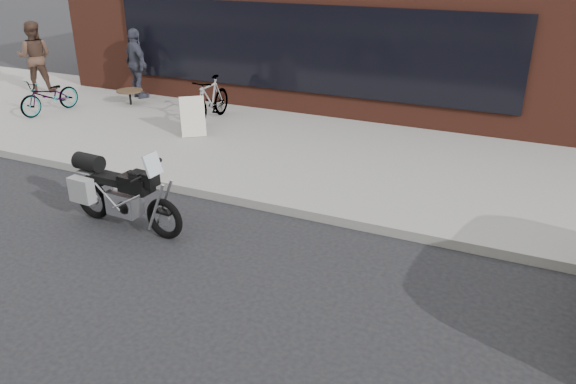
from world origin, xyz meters
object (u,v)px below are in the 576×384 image
object	(u,v)px
sandwich_sign	(192,115)
cafe_patron_right	(137,64)
bicycle_rear	(210,99)
cafe_patron_left	(35,57)
bicycle_front	(50,96)
motorcycle	(118,193)
cafe_table	(129,91)

from	to	relation	value
sandwich_sign	cafe_patron_right	bearing A→B (deg)	107.64
bicycle_rear	cafe_patron_left	xyz separation A→B (m)	(-5.89, 0.44, 0.45)
bicycle_front	cafe_patron_right	distance (m)	2.38
motorcycle	bicycle_front	xyz separation A→B (m)	(-5.38, 3.87, 0.01)
cafe_patron_right	motorcycle	bearing A→B (deg)	152.61
cafe_table	cafe_patron_right	size ratio (longest dim) A/B	0.36
motorcycle	bicycle_rear	distance (m)	5.14
cafe_table	motorcycle	bearing A→B (deg)	-51.99
sandwich_sign	cafe_patron_left	distance (m)	6.28
bicycle_rear	cafe_patron_right	xyz separation A→B (m)	(-2.91, 1.05, 0.40)
cafe_table	sandwich_sign	bearing A→B (deg)	-26.18
sandwich_sign	bicycle_front	bearing A→B (deg)	141.83
cafe_table	cafe_patron_left	bearing A→B (deg)	178.65
bicycle_front	sandwich_sign	xyz separation A→B (m)	(4.10, 0.02, -0.00)
motorcycle	bicycle_front	bearing A→B (deg)	147.48
motorcycle	cafe_patron_right	world-z (taller)	cafe_patron_right
cafe_patron_left	bicycle_front	bearing A→B (deg)	109.82
bicycle_front	cafe_table	xyz separation A→B (m)	(1.25, 1.42, -0.07)
cafe_table	cafe_patron_right	world-z (taller)	cafe_patron_right
bicycle_rear	cafe_table	distance (m)	2.69
cafe_patron_right	sandwich_sign	bearing A→B (deg)	172.40
bicycle_front	cafe_patron_left	world-z (taller)	cafe_patron_left
bicycle_rear	cafe_table	size ratio (longest dim) A/B	2.56
bicycle_rear	sandwich_sign	size ratio (longest dim) A/B	2.03
bicycle_rear	cafe_patron_left	size ratio (longest dim) A/B	0.88
bicycle_front	bicycle_rear	world-z (taller)	bicycle_rear
bicycle_front	cafe_table	distance (m)	1.89
bicycle_rear	motorcycle	bearing A→B (deg)	-76.54
cafe_patron_right	bicycle_front	bearing A→B (deg)	90.89
cafe_patron_right	bicycle_rear	bearing A→B (deg)	-173.49
cafe_table	cafe_patron_right	distance (m)	0.92
motorcycle	sandwich_sign	xyz separation A→B (m)	(-1.28, 3.89, 0.01)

